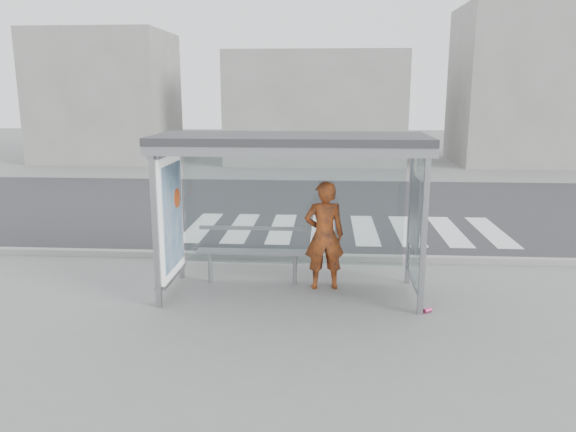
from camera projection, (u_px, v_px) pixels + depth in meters
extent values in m
plane|color=slate|center=(290.00, 294.00, 9.27)|extent=(80.00, 80.00, 0.00)
cube|color=#2C2C2F|center=(306.00, 208.00, 16.08)|extent=(30.00, 10.00, 0.01)
cube|color=gray|center=(297.00, 257.00, 11.16)|extent=(30.00, 0.18, 0.12)
cube|color=silver|center=(201.00, 227.00, 13.82)|extent=(0.55, 3.00, 0.00)
cube|color=silver|center=(241.00, 228.00, 13.75)|extent=(0.55, 3.00, 0.00)
cube|color=silver|center=(282.00, 228.00, 13.69)|extent=(0.55, 3.00, 0.00)
cube|color=silver|center=(323.00, 229.00, 13.62)|extent=(0.55, 3.00, 0.00)
cube|color=silver|center=(364.00, 230.00, 13.55)|extent=(0.55, 3.00, 0.00)
cube|color=silver|center=(406.00, 230.00, 13.48)|extent=(0.55, 3.00, 0.00)
cube|color=silver|center=(448.00, 231.00, 13.41)|extent=(0.55, 3.00, 0.00)
cube|color=silver|center=(491.00, 232.00, 13.35)|extent=(0.55, 3.00, 0.00)
cube|color=gray|center=(155.00, 229.00, 8.45)|extent=(0.08, 0.08, 2.50)
cube|color=gray|center=(424.00, 234.00, 8.18)|extent=(0.08, 0.08, 2.50)
cube|color=gray|center=(179.00, 210.00, 9.81)|extent=(0.08, 0.08, 2.50)
cube|color=gray|center=(410.00, 213.00, 9.54)|extent=(0.08, 0.08, 2.50)
cube|color=#2D2D30|center=(291.00, 139.00, 8.71)|extent=(4.25, 1.65, 0.12)
cube|color=gray|center=(287.00, 151.00, 8.00)|extent=(4.25, 0.06, 0.18)
cube|color=white|center=(293.00, 209.00, 9.67)|extent=(3.80, 0.02, 2.00)
cube|color=white|center=(168.00, 216.00, 9.12)|extent=(0.15, 1.25, 2.00)
cube|color=#2B689D|center=(173.00, 216.00, 9.12)|extent=(0.01, 1.10, 1.70)
cylinder|color=#F14C15|center=(177.00, 198.00, 9.30)|extent=(0.02, 0.32, 0.32)
cube|color=white|center=(417.00, 220.00, 8.85)|extent=(0.03, 1.25, 2.00)
cube|color=beige|center=(415.00, 213.00, 8.88)|extent=(0.03, 0.86, 1.16)
cube|color=gray|center=(107.00, 97.00, 26.81)|extent=(6.00, 5.00, 6.00)
cube|color=gray|center=(315.00, 108.00, 26.25)|extent=(8.00, 5.00, 5.00)
cube|color=gray|center=(514.00, 86.00, 25.42)|extent=(5.00, 5.00, 7.00)
imported|color=#C26A12|center=(324.00, 235.00, 9.38)|extent=(0.73, 0.53, 1.85)
cube|color=slate|center=(252.00, 252.00, 9.65)|extent=(1.90, 0.23, 0.05)
cylinder|color=slate|center=(210.00, 268.00, 9.77)|extent=(0.07, 0.07, 0.55)
cylinder|color=slate|center=(295.00, 269.00, 9.67)|extent=(0.07, 0.07, 0.55)
cube|color=slate|center=(253.00, 228.00, 9.75)|extent=(1.90, 0.04, 0.06)
cylinder|color=#CB3B76|center=(427.00, 310.00, 8.49)|extent=(0.15, 0.14, 0.07)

